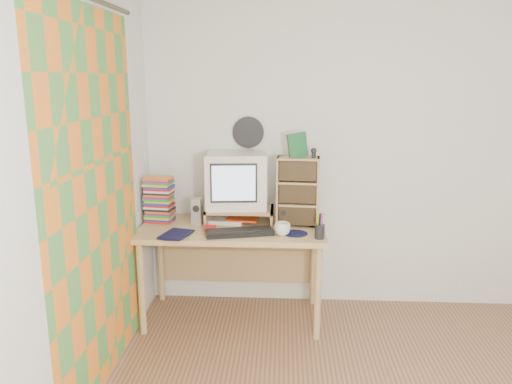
# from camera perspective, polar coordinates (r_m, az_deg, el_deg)

# --- Properties ---
(back_wall) EXTENTS (3.50, 0.00, 3.50)m
(back_wall) POSITION_cam_1_polar(r_m,az_deg,el_deg) (4.08, 12.30, 4.11)
(back_wall) COLOR white
(back_wall) RESTS_ON floor
(left_wall) EXTENTS (0.00, 3.50, 3.50)m
(left_wall) POSITION_cam_1_polar(r_m,az_deg,el_deg) (2.57, -22.39, -1.77)
(left_wall) COLOR white
(left_wall) RESTS_ON floor
(curtain) EXTENTS (0.00, 2.20, 2.20)m
(curtain) POSITION_cam_1_polar(r_m,az_deg,el_deg) (3.00, -17.66, -1.32)
(curtain) COLOR orange
(curtain) RESTS_ON left_wall
(wall_disc) EXTENTS (0.25, 0.02, 0.25)m
(wall_disc) POSITION_cam_1_polar(r_m,az_deg,el_deg) (4.00, -0.89, 6.83)
(wall_disc) COLOR black
(wall_disc) RESTS_ON back_wall
(desk) EXTENTS (1.40, 0.70, 0.75)m
(desk) POSITION_cam_1_polar(r_m,az_deg,el_deg) (3.90, -2.63, -5.60)
(desk) COLOR tan
(desk) RESTS_ON floor
(monitor_riser) EXTENTS (0.52, 0.30, 0.12)m
(monitor_riser) POSITION_cam_1_polar(r_m,az_deg,el_deg) (3.87, -1.87, -2.23)
(monitor_riser) COLOR tan
(monitor_riser) RESTS_ON desk
(crt_monitor) EXTENTS (0.49, 0.49, 0.42)m
(crt_monitor) POSITION_cam_1_polar(r_m,az_deg,el_deg) (3.86, -2.30, 1.37)
(crt_monitor) COLOR silver
(crt_monitor) RESTS_ON monitor_riser
(speaker_left) EXTENTS (0.09, 0.09, 0.21)m
(speaker_left) POSITION_cam_1_polar(r_m,az_deg,el_deg) (3.87, -6.75, -2.19)
(speaker_left) COLOR #B7B6BB
(speaker_left) RESTS_ON desk
(speaker_right) EXTENTS (0.07, 0.07, 0.18)m
(speaker_right) POSITION_cam_1_polar(r_m,az_deg,el_deg) (3.80, 3.15, -2.63)
(speaker_right) COLOR #B7B6BB
(speaker_right) RESTS_ON desk
(keyboard) EXTENTS (0.51, 0.28, 0.03)m
(keyboard) POSITION_cam_1_polar(r_m,az_deg,el_deg) (3.61, -1.89, -4.64)
(keyboard) COLOR black
(keyboard) RESTS_ON desk
(dvd_stack) EXTENTS (0.22, 0.17, 0.29)m
(dvd_stack) POSITION_cam_1_polar(r_m,az_deg,el_deg) (3.97, -10.99, -1.29)
(dvd_stack) COLOR brown
(dvd_stack) RESTS_ON desk
(cd_rack) EXTENTS (0.33, 0.19, 0.53)m
(cd_rack) POSITION_cam_1_polar(r_m,az_deg,el_deg) (3.79, 4.80, 0.04)
(cd_rack) COLOR tan
(cd_rack) RESTS_ON desk
(mug) EXTENTS (0.13, 0.13, 0.09)m
(mug) POSITION_cam_1_polar(r_m,az_deg,el_deg) (3.60, 3.04, -4.23)
(mug) COLOR white
(mug) RESTS_ON desk
(diary) EXTENTS (0.26, 0.22, 0.04)m
(diary) POSITION_cam_1_polar(r_m,az_deg,el_deg) (3.66, -10.38, -4.50)
(diary) COLOR black
(diary) RESTS_ON desk
(mousepad) EXTENTS (0.21, 0.21, 0.00)m
(mousepad) POSITION_cam_1_polar(r_m,az_deg,el_deg) (3.65, 4.50, -4.74)
(mousepad) COLOR #101135
(mousepad) RESTS_ON desk
(pen_cup) EXTENTS (0.08, 0.08, 0.14)m
(pen_cup) POSITION_cam_1_polar(r_m,az_deg,el_deg) (3.54, 7.29, -4.19)
(pen_cup) COLOR black
(pen_cup) RESTS_ON desk
(papers) EXTENTS (0.29, 0.23, 0.04)m
(papers) POSITION_cam_1_polar(r_m,az_deg,el_deg) (3.92, -2.63, -3.18)
(papers) COLOR white
(papers) RESTS_ON desk
(red_box) EXTENTS (0.08, 0.05, 0.04)m
(red_box) POSITION_cam_1_polar(r_m,az_deg,el_deg) (3.70, -5.27, -4.16)
(red_box) COLOR red
(red_box) RESTS_ON desk
(game_box) EXTENTS (0.14, 0.08, 0.18)m
(game_box) POSITION_cam_1_polar(r_m,az_deg,el_deg) (3.70, 4.76, 5.33)
(game_box) COLOR #195A2E
(game_box) RESTS_ON cd_rack
(webcam) EXTENTS (0.05, 0.05, 0.08)m
(webcam) POSITION_cam_1_polar(r_m,az_deg,el_deg) (3.70, 6.61, 4.45)
(webcam) COLOR black
(webcam) RESTS_ON cd_rack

